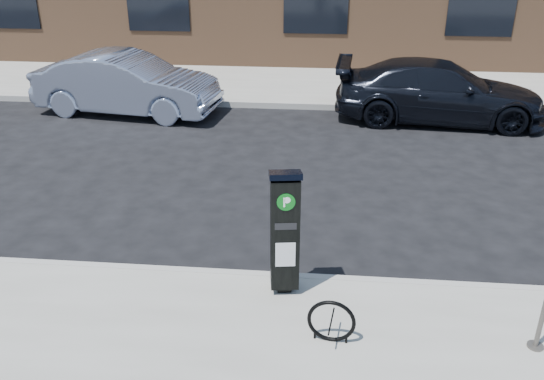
# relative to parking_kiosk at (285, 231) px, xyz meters

# --- Properties ---
(ground) EXTENTS (120.00, 120.00, 0.00)m
(ground) POSITION_rel_parking_kiosk_xyz_m (0.04, 0.35, -1.02)
(ground) COLOR black
(ground) RESTS_ON ground
(sidewalk_far) EXTENTS (60.00, 12.00, 0.15)m
(sidewalk_far) POSITION_rel_parking_kiosk_xyz_m (0.04, 14.35, -0.95)
(sidewalk_far) COLOR gray
(sidewalk_far) RESTS_ON ground
(curb_near) EXTENTS (60.00, 0.12, 0.16)m
(curb_near) POSITION_rel_parking_kiosk_xyz_m (0.04, 0.33, -0.95)
(curb_near) COLOR #9E9B93
(curb_near) RESTS_ON ground
(curb_far) EXTENTS (60.00, 0.12, 0.16)m
(curb_far) POSITION_rel_parking_kiosk_xyz_m (0.04, 8.37, -0.95)
(curb_far) COLOR #9E9B93
(curb_far) RESTS_ON ground
(parking_kiosk) EXTENTS (0.43, 0.40, 1.70)m
(parking_kiosk) POSITION_rel_parking_kiosk_xyz_m (0.00, 0.00, 0.00)
(parking_kiosk) COLOR black
(parking_kiosk) RESTS_ON sidewalk_near
(bike_rack) EXTENTS (0.55, 0.12, 0.55)m
(bike_rack) POSITION_rel_parking_kiosk_xyz_m (0.60, -0.96, -0.60)
(bike_rack) COLOR black
(bike_rack) RESTS_ON sidewalk_near
(car_silver) EXTENTS (4.79, 2.23, 1.52)m
(car_silver) POSITION_rel_parking_kiosk_xyz_m (-4.56, 7.61, -0.26)
(car_silver) COLOR #8D98B3
(car_silver) RESTS_ON ground
(car_dark) EXTENTS (5.15, 2.39, 1.45)m
(car_dark) POSITION_rel_parking_kiosk_xyz_m (3.19, 7.75, -0.29)
(car_dark) COLOR black
(car_dark) RESTS_ON ground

